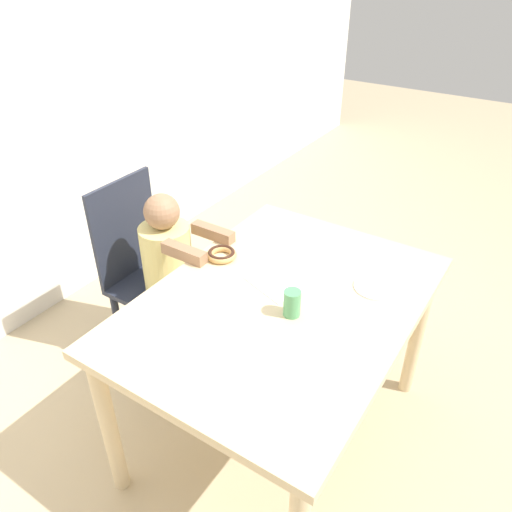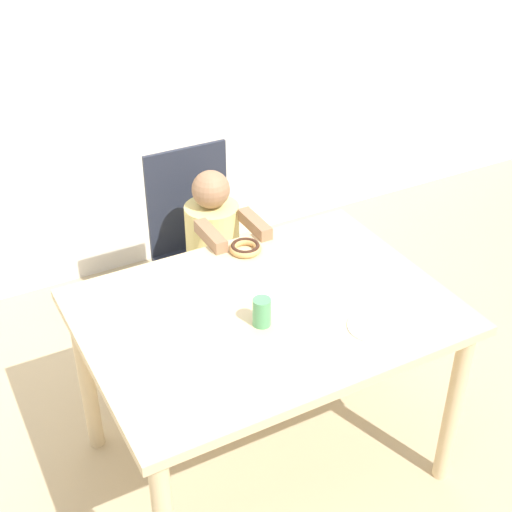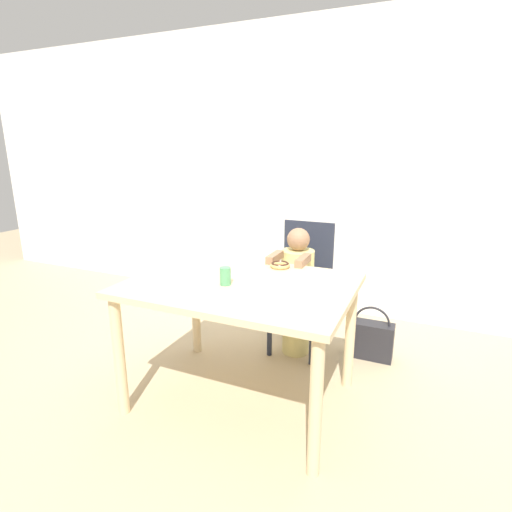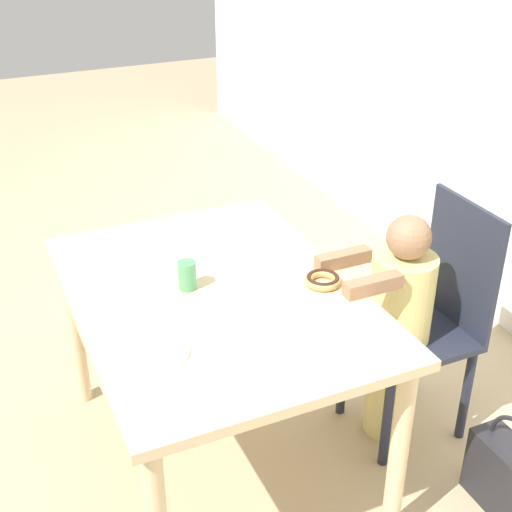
{
  "view_description": "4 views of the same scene",
  "coord_description": "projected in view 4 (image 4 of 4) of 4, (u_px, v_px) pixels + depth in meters",
  "views": [
    {
      "loc": [
        -1.25,
        -0.7,
        1.85
      ],
      "look_at": [
        0.03,
        0.13,
        0.86
      ],
      "focal_mm": 35.0,
      "sensor_mm": 36.0,
      "label": 1
    },
    {
      "loc": [
        -0.94,
        -1.68,
        2.18
      ],
      "look_at": [
        0.03,
        0.13,
        0.86
      ],
      "focal_mm": 50.0,
      "sensor_mm": 36.0,
      "label": 2
    },
    {
      "loc": [
        0.92,
        -1.88,
        1.46
      ],
      "look_at": [
        0.03,
        0.13,
        0.86
      ],
      "focal_mm": 28.0,
      "sensor_mm": 36.0,
      "label": 3
    },
    {
      "loc": [
        1.87,
        -0.69,
        1.96
      ],
      "look_at": [
        0.03,
        0.13,
        0.86
      ],
      "focal_mm": 50.0,
      "sensor_mm": 36.0,
      "label": 4
    }
  ],
  "objects": [
    {
      "name": "handbag",
      "position": [
        509.0,
        479.0,
        2.41
      ],
      "size": [
        0.31,
        0.13,
        0.39
      ],
      "color": "#232328",
      "rests_on": "ground_plane"
    },
    {
      "name": "plate",
      "position": [
        162.0,
        352.0,
        2.04
      ],
      "size": [
        0.16,
        0.16,
        0.01
      ],
      "color": "white",
      "rests_on": "dining_table"
    },
    {
      "name": "dining_table",
      "position": [
        215.0,
        315.0,
        2.38
      ],
      "size": [
        1.22,
        0.9,
        0.74
      ],
      "color": "beige",
      "rests_on": "ground_plane"
    },
    {
      "name": "napkin",
      "position": [
        242.0,
        302.0,
        2.28
      ],
      "size": [
        0.26,
        0.26,
        0.0
      ],
      "color": "white",
      "rests_on": "dining_table"
    },
    {
      "name": "ground_plane",
      "position": [
        220.0,
        458.0,
        2.69
      ],
      "size": [
        12.0,
        12.0,
        0.0
      ],
      "primitive_type": "plane",
      "color": "tan"
    },
    {
      "name": "child_figure",
      "position": [
        397.0,
        330.0,
        2.61
      ],
      "size": [
        0.24,
        0.41,
        0.93
      ],
      "color": "#E0D17F",
      "rests_on": "ground_plane"
    },
    {
      "name": "chair",
      "position": [
        426.0,
        322.0,
        2.65
      ],
      "size": [
        0.38,
        0.42,
        0.93
      ],
      "color": "#232838",
      "rests_on": "ground_plane"
    },
    {
      "name": "donut",
      "position": [
        323.0,
        280.0,
        2.37
      ],
      "size": [
        0.12,
        0.12,
        0.03
      ],
      "color": "tan",
      "rests_on": "dining_table"
    },
    {
      "name": "cup",
      "position": [
        187.0,
        275.0,
        2.33
      ],
      "size": [
        0.06,
        0.06,
        0.1
      ],
      "color": "#519E66",
      "rests_on": "dining_table"
    }
  ]
}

